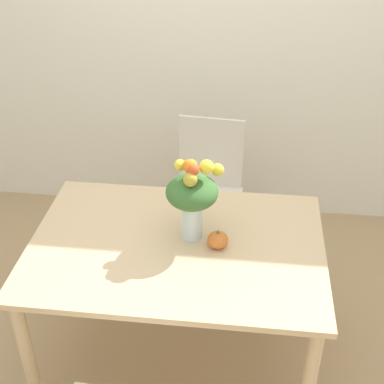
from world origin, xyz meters
TOP-DOWN VIEW (x-y plane):
  - ground_plane at (0.00, 0.00)m, footprint 12.00×12.00m
  - wall_back at (0.00, 1.45)m, footprint 8.00×0.06m
  - dining_table at (0.00, 0.00)m, footprint 1.34×0.93m
  - flower_vase at (0.07, 0.06)m, footprint 0.25×0.23m
  - pumpkin at (0.19, -0.00)m, footprint 0.09×0.09m
  - dining_chair_near_window at (0.06, 0.86)m, footprint 0.45×0.45m

SIDE VIEW (x-z plane):
  - ground_plane at x=0.00m, z-range 0.00..0.00m
  - dining_chair_near_window at x=0.06m, z-range 0.02..0.94m
  - dining_table at x=0.00m, z-range 0.28..1.03m
  - pumpkin at x=0.19m, z-range 0.75..0.83m
  - flower_vase at x=0.07m, z-range 0.77..1.18m
  - wall_back at x=0.00m, z-range 0.00..2.70m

